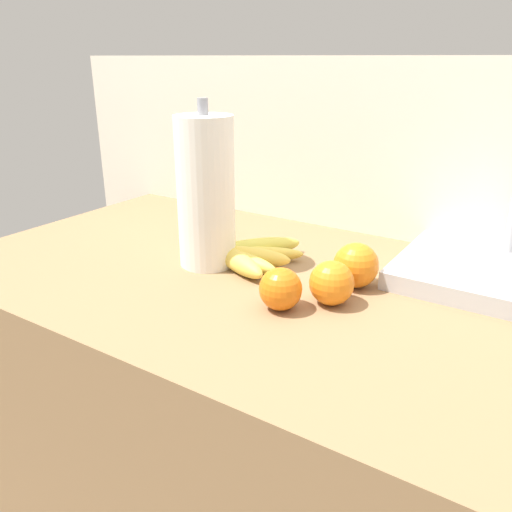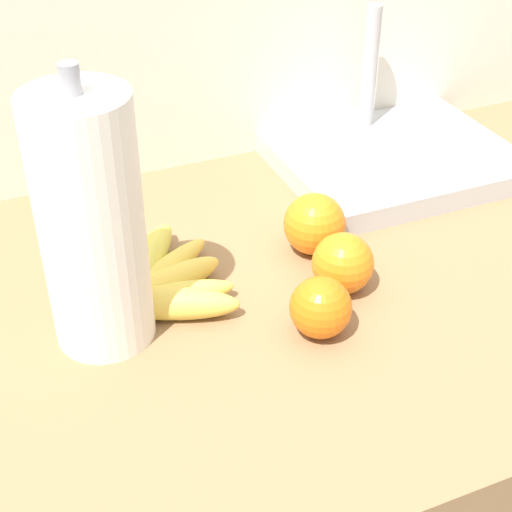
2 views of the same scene
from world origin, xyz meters
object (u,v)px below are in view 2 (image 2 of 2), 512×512
paper_towel_roll (92,225)px  sink_basin (394,157)px  orange_far_right (343,263)px  banana_bunch (155,287)px  orange_front (315,224)px  orange_back_left (321,307)px

paper_towel_roll → sink_basin: (0.51, 0.21, -0.12)m
paper_towel_roll → orange_far_right: bearing=-6.4°
sink_basin → banana_bunch: bearing=-158.3°
banana_bunch → orange_front: bearing=5.6°
banana_bunch → orange_front: size_ratio=2.79×
orange_far_right → paper_towel_roll: size_ratio=0.24×
orange_far_right → sink_basin: size_ratio=0.22×
orange_far_right → sink_basin: (0.22, 0.24, -0.02)m
banana_bunch → sink_basin: bearing=21.7°
orange_front → sink_basin: sink_basin is taller
orange_far_right → orange_front: (0.01, 0.09, 0.00)m
paper_towel_roll → sink_basin: size_ratio=0.91×
orange_back_left → orange_front: bearing=66.0°
sink_basin → orange_front: bearing=-144.7°
orange_back_left → sink_basin: bearing=47.0°
orange_front → orange_back_left: (-0.07, -0.15, -0.01)m
orange_back_left → orange_far_right: bearing=45.6°
sink_basin → orange_back_left: bearing=-133.0°
banana_bunch → orange_far_right: orange_far_right is taller
orange_far_right → orange_back_left: size_ratio=1.06×
orange_front → paper_towel_roll: (-0.29, -0.06, 0.10)m
orange_far_right → paper_towel_roll: paper_towel_roll is taller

